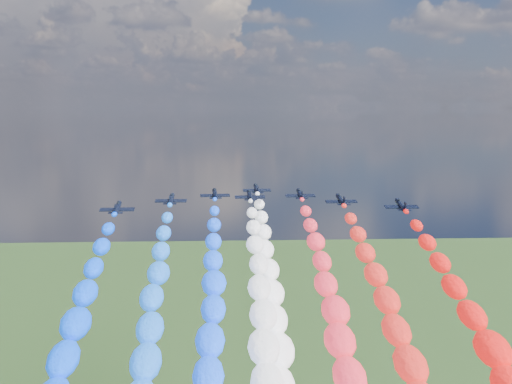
{
  "coord_description": "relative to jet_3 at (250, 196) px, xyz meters",
  "views": [
    {
      "loc": [
        -8.5,
        -160.07,
        114.63
      ],
      "look_at": [
        0.0,
        4.0,
        93.52
      ],
      "focal_mm": 46.0,
      "sensor_mm": 36.0,
      "label": 1
    }
  ],
  "objects": [
    {
      "name": "jet_4",
      "position": [
        2.57,
        14.2,
        0.0
      ],
      "size": [
        8.51,
        11.32,
        4.18
      ],
      "primitive_type": null,
      "rotation": [
        0.18,
        0.0,
        0.05
      ],
      "color": "black"
    },
    {
      "name": "jet_1",
      "position": [
        -20.36,
        -6.14,
        0.0
      ],
      "size": [
        8.16,
        11.07,
        4.18
      ],
      "primitive_type": null,
      "rotation": [
        0.18,
        0.0,
        -0.02
      ],
      "color": "black"
    },
    {
      "name": "jet_2",
      "position": [
        -9.29,
        3.62,
        0.0
      ],
      "size": [
        8.61,
        11.39,
        4.18
      ],
      "primitive_type": null,
      "rotation": [
        0.18,
        0.0,
        0.06
      ],
      "color": "black"
    },
    {
      "name": "trail_2",
      "position": [
        -9.29,
        -55.35,
        -19.61
      ],
      "size": [
        7.22,
        116.25,
        44.86
      ],
      "primitive_type": null,
      "color": "#1149FF"
    },
    {
      "name": "trail_5",
      "position": [
        13.69,
        -56.95,
        -19.61
      ],
      "size": [
        7.22,
        116.25,
        44.86
      ],
      "primitive_type": null,
      "color": "red"
    },
    {
      "name": "jet_5",
      "position": [
        13.69,
        2.03,
        0.0
      ],
      "size": [
        8.19,
        11.09,
        4.18
      ],
      "primitive_type": null,
      "rotation": [
        0.18,
        0.0,
        0.02
      ],
      "color": "black"
    },
    {
      "name": "jet_7",
      "position": [
        35.4,
        -19.33,
        0.0
      ],
      "size": [
        8.13,
        11.05,
        4.18
      ],
      "primitive_type": null,
      "rotation": [
        0.18,
        0.0,
        -0.01
      ],
      "color": "black"
    },
    {
      "name": "jet_3",
      "position": [
        0.0,
        0.0,
        0.0
      ],
      "size": [
        8.26,
        11.14,
        4.18
      ],
      "primitive_type": null,
      "rotation": [
        0.18,
        0.0,
        0.03
      ],
      "color": "black"
    },
    {
      "name": "jet_6",
      "position": [
        22.66,
        -9.64,
        0.0
      ],
      "size": [
        8.38,
        11.23,
        4.18
      ],
      "primitive_type": null,
      "rotation": [
        0.18,
        0.0,
        0.04
      ],
      "color": "black"
    },
    {
      "name": "trail_1",
      "position": [
        -20.36,
        -65.11,
        -19.61
      ],
      "size": [
        7.22,
        116.25,
        44.86
      ],
      "primitive_type": null,
      "color": "blue"
    },
    {
      "name": "trail_4",
      "position": [
        2.57,
        -44.77,
        -19.61
      ],
      "size": [
        7.22,
        116.25,
        44.86
      ],
      "primitive_type": null,
      "color": "white"
    },
    {
      "name": "jet_0",
      "position": [
        -31.77,
        -19.95,
        0.0
      ],
      "size": [
        8.26,
        11.14,
        4.18
      ],
      "primitive_type": null,
      "rotation": [
        0.18,
        0.0,
        0.03
      ],
      "color": "black"
    },
    {
      "name": "trail_6",
      "position": [
        22.66,
        -68.61,
        -19.61
      ],
      "size": [
        7.22,
        116.25,
        44.86
      ],
      "primitive_type": null,
      "color": "red"
    },
    {
      "name": "trail_3",
      "position": [
        0.0,
        -58.97,
        -19.61
      ],
      "size": [
        7.22,
        116.25,
        44.86
      ],
      "primitive_type": null,
      "color": "white"
    }
  ]
}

